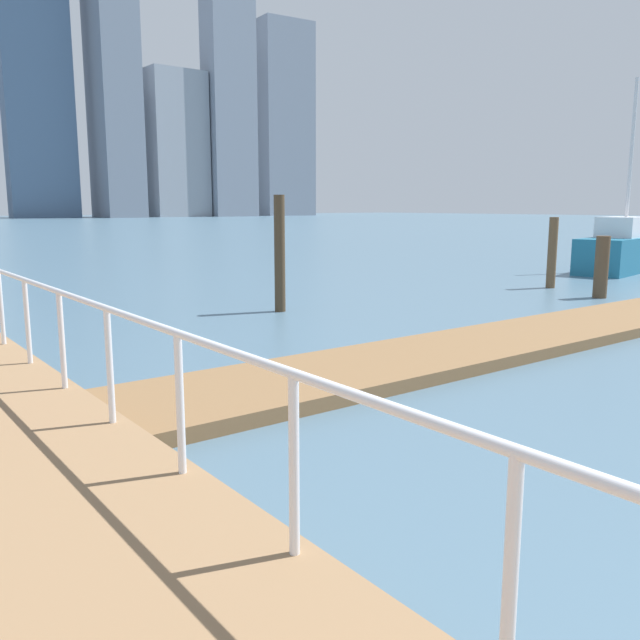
% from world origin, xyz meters
% --- Properties ---
extents(ground_plane, '(300.00, 300.00, 0.00)m').
position_xyz_m(ground_plane, '(0.00, 20.00, 0.00)').
color(ground_plane, slate).
extents(floating_dock, '(14.46, 2.00, 0.18)m').
position_xyz_m(floating_dock, '(3.73, 9.34, 0.09)').
color(floating_dock, olive).
rests_on(floating_dock, ground_plane).
extents(boardwalk_railing, '(0.06, 24.55, 1.08)m').
position_xyz_m(boardwalk_railing, '(-3.15, 7.57, 1.22)').
color(boardwalk_railing, white).
rests_on(boardwalk_railing, boardwalk).
extents(dock_piling_0, '(0.24, 0.24, 2.58)m').
position_xyz_m(dock_piling_0, '(3.01, 14.76, 1.29)').
color(dock_piling_0, '#473826').
rests_on(dock_piling_0, ground_plane).
extents(dock_piling_2, '(0.26, 0.26, 2.02)m').
position_xyz_m(dock_piling_2, '(11.64, 13.62, 1.01)').
color(dock_piling_2, brown).
rests_on(dock_piling_2, ground_plane).
extents(dock_piling_3, '(0.35, 0.35, 1.59)m').
position_xyz_m(dock_piling_3, '(10.80, 11.61, 0.79)').
color(dock_piling_3, brown).
rests_on(dock_piling_3, ground_plane).
extents(moored_boat_3, '(5.90, 2.65, 6.72)m').
position_xyz_m(moored_boat_3, '(18.02, 14.92, 0.78)').
color(moored_boat_3, '#1E6B8C').
rests_on(moored_boat_3, ground_plane).
extents(skyline_tower_3, '(12.85, 7.80, 76.35)m').
position_xyz_m(skyline_tower_3, '(30.89, 138.26, 38.18)').
color(skyline_tower_3, slate).
rests_on(skyline_tower_3, ground_plane).
extents(skyline_tower_4, '(8.36, 13.33, 69.54)m').
position_xyz_m(skyline_tower_4, '(44.04, 133.93, 34.77)').
color(skyline_tower_4, gray).
rests_on(skyline_tower_4, ground_plane).
extents(skyline_tower_5, '(12.27, 6.70, 29.86)m').
position_xyz_m(skyline_tower_5, '(57.15, 133.83, 14.93)').
color(skyline_tower_5, '#8C939E').
rests_on(skyline_tower_5, ground_plane).
extents(skyline_tower_6, '(10.30, 6.95, 56.09)m').
position_xyz_m(skyline_tower_6, '(68.70, 131.97, 28.04)').
color(skyline_tower_6, gray).
rests_on(skyline_tower_6, ground_plane).
extents(skyline_tower_7, '(13.35, 12.10, 43.92)m').
position_xyz_m(skyline_tower_7, '(85.19, 136.68, 21.96)').
color(skyline_tower_7, gray).
rests_on(skyline_tower_7, ground_plane).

